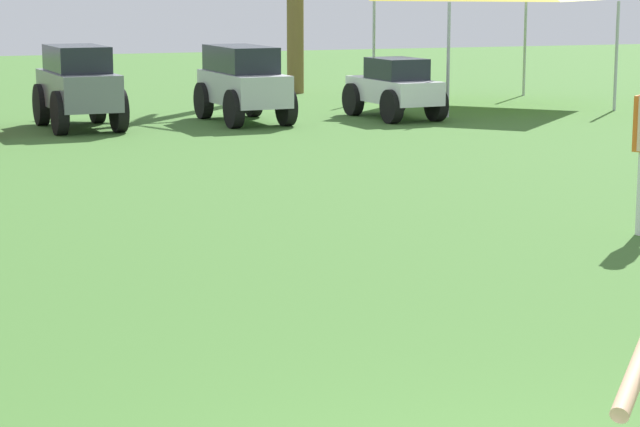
# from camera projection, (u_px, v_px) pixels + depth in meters

# --- Properties ---
(parked_car_slot_c) EXTENTS (1.29, 2.40, 1.40)m
(parked_car_slot_c) POSITION_uv_depth(u_px,v_px,m) (78.00, 85.00, 21.05)
(parked_car_slot_c) COLOR slate
(parked_car_slot_c) RESTS_ON ground_plane
(parked_car_slot_d) EXTENTS (1.27, 2.45, 1.34)m
(parked_car_slot_d) POSITION_uv_depth(u_px,v_px,m) (243.00, 81.00, 22.09)
(parked_car_slot_d) COLOR #B7BABF
(parked_car_slot_d) RESTS_ON ground_plane
(parked_car_slot_e) EXTENTS (1.25, 2.27, 1.10)m
(parked_car_slot_e) POSITION_uv_depth(u_px,v_px,m) (394.00, 87.00, 22.70)
(parked_car_slot_e) COLOR silver
(parked_car_slot_e) RESTS_ON ground_plane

